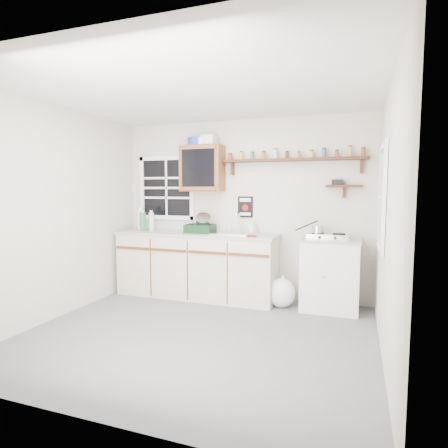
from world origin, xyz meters
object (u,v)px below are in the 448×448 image
object	(u,v)px
main_cabinet	(197,264)
spice_shelf	(293,159)
dish_rack	(201,226)
hotplate	(328,236)
right_cabinet	(330,274)
upper_cabinet	(202,168)

from	to	relation	value
main_cabinet	spice_shelf	world-z (taller)	spice_shelf
dish_rack	hotplate	xyz separation A→B (m)	(1.73, 0.01, -0.07)
right_cabinet	upper_cabinet	size ratio (longest dim) A/B	1.40
main_cabinet	spice_shelf	bearing A→B (deg)	9.25
main_cabinet	hotplate	world-z (taller)	hotplate
upper_cabinet	main_cabinet	bearing A→B (deg)	-103.68
main_cabinet	dish_rack	bearing A→B (deg)	-3.14
right_cabinet	dish_rack	xyz separation A→B (m)	(-1.76, -0.03, 0.56)
main_cabinet	right_cabinet	size ratio (longest dim) A/B	2.54
upper_cabinet	dish_rack	xyz separation A→B (m)	(0.04, -0.15, -0.81)
upper_cabinet	spice_shelf	bearing A→B (deg)	3.11
dish_rack	hotplate	distance (m)	1.73
right_cabinet	hotplate	size ratio (longest dim) A/B	1.75
right_cabinet	upper_cabinet	bearing A→B (deg)	176.24
right_cabinet	hotplate	xyz separation A→B (m)	(-0.03, -0.02, 0.49)
spice_shelf	hotplate	world-z (taller)	spice_shelf
main_cabinet	upper_cabinet	world-z (taller)	upper_cabinet
dish_rack	hotplate	size ratio (longest dim) A/B	0.75
right_cabinet	upper_cabinet	distance (m)	2.26
hotplate	spice_shelf	bearing A→B (deg)	159.18
hotplate	right_cabinet	bearing A→B (deg)	33.51
right_cabinet	dish_rack	distance (m)	1.85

